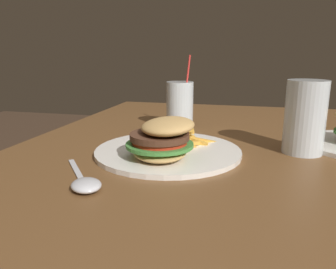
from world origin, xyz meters
TOP-DOWN VIEW (x-y plane):
  - dining_table at (0.00, 0.00)m, footprint 1.57×1.13m
  - meal_plate_near at (-0.04, -0.19)m, footprint 0.32×0.32m
  - beer_glass at (-0.15, 0.09)m, footprint 0.09×0.09m
  - juice_glass at (-0.32, -0.22)m, footprint 0.08×0.08m
  - spoon at (0.15, -0.28)m, footprint 0.17×0.14m

SIDE VIEW (x-z plane):
  - dining_table at x=0.00m, z-range 0.29..1.03m
  - spoon at x=0.15m, z-range 0.74..0.75m
  - meal_plate_near at x=-0.04m, z-range 0.72..0.81m
  - juice_glass at x=-0.32m, z-range 0.70..0.91m
  - beer_glass at x=-0.15m, z-range 0.73..0.89m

